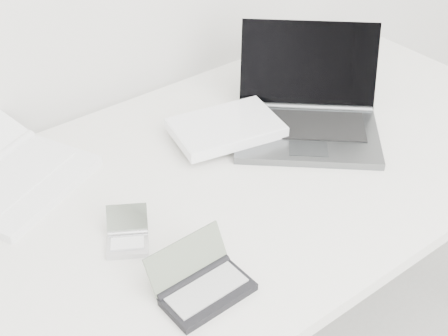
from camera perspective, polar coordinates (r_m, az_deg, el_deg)
desk at (r=1.36m, az=-0.04°, el=-2.33°), size 1.60×0.80×0.73m
laptop_large at (r=1.46m, az=5.18°, el=4.50°), size 0.53×0.44×0.21m
netbook_open_white at (r=1.38m, az=-19.63°, el=-0.30°), size 0.41×0.45×0.10m
pda_silver at (r=1.18m, az=-8.81°, el=-6.32°), size 0.11×0.12×0.06m
palmtop_charcoal at (r=1.08m, az=-2.01°, el=-10.63°), size 0.16×0.12×0.08m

